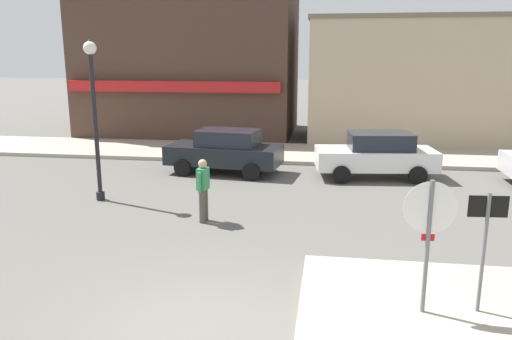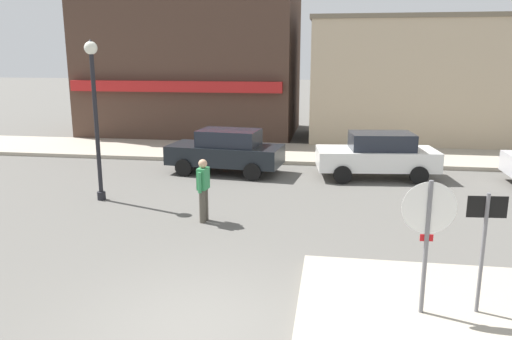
{
  "view_description": "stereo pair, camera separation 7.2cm",
  "coord_description": "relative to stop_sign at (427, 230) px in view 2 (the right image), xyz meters",
  "views": [
    {
      "loc": [
        1.88,
        -6.72,
        4.12
      ],
      "look_at": [
        0.2,
        4.5,
        1.5
      ],
      "focal_mm": 35.0,
      "sensor_mm": 36.0,
      "label": 1
    },
    {
      "loc": [
        1.95,
        -6.71,
        4.12
      ],
      "look_at": [
        0.2,
        4.5,
        1.5
      ],
      "focal_mm": 35.0,
      "sensor_mm": 36.0,
      "label": 2
    }
  ],
  "objects": [
    {
      "name": "ground_plane",
      "position": [
        -3.42,
        -0.81,
        -1.52
      ],
      "size": [
        160.0,
        160.0,
        0.0
      ],
      "primitive_type": "plane",
      "color": "#5B5954"
    },
    {
      "name": "parked_car_second",
      "position": [
        0.05,
        9.58,
        -0.71
      ],
      "size": [
        4.17,
        2.22,
        1.56
      ],
      "color": "white",
      "rests_on": "ground"
    },
    {
      "name": "building_corner_shop",
      "position": [
        -8.84,
        18.72,
        2.37
      ],
      "size": [
        10.95,
        7.63,
        7.77
      ],
      "color": "#473328",
      "rests_on": "ground"
    },
    {
      "name": "parked_car_nearest",
      "position": [
        -5.2,
        9.5,
        -0.71
      ],
      "size": [
        4.17,
        2.22,
        1.56
      ],
      "color": "black",
      "rests_on": "ground"
    },
    {
      "name": "stop_sign",
      "position": [
        0.0,
        0.0,
        0.0
      ],
      "size": [
        0.82,
        0.09,
        2.3
      ],
      "color": "slate",
      "rests_on": "ground"
    },
    {
      "name": "pedestrian_crossing_near",
      "position": [
        -4.63,
        4.18,
        -0.65
      ],
      "size": [
        0.27,
        0.56,
        1.61
      ],
      "color": "#4C473D",
      "rests_on": "ground"
    },
    {
      "name": "lamp_post",
      "position": [
        -8.09,
        5.61,
        1.44
      ],
      "size": [
        0.36,
        0.36,
        4.54
      ],
      "color": "black",
      "rests_on": "ground"
    },
    {
      "name": "sidewalk_corner",
      "position": [
        1.25,
        -0.4,
        -1.44
      ],
      "size": [
        6.4,
        4.8,
        0.15
      ],
      "primitive_type": "cube",
      "color": "#A89E8C",
      "rests_on": "ground"
    },
    {
      "name": "one_way_sign",
      "position": [
        0.87,
        0.15,
        -0.19
      ],
      "size": [
        0.6,
        0.07,
        2.1
      ],
      "color": "slate",
      "rests_on": "ground"
    },
    {
      "name": "building_storefront_left_near",
      "position": [
        1.85,
        17.54,
        1.41
      ],
      "size": [
        8.98,
        5.43,
        5.84
      ],
      "color": "tan",
      "rests_on": "ground"
    },
    {
      "name": "kerb_far",
      "position": [
        -3.42,
        13.14,
        -1.44
      ],
      "size": [
        80.0,
        4.0,
        0.15
      ],
      "primitive_type": "cube",
      "color": "#A89E8C",
      "rests_on": "ground"
    }
  ]
}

